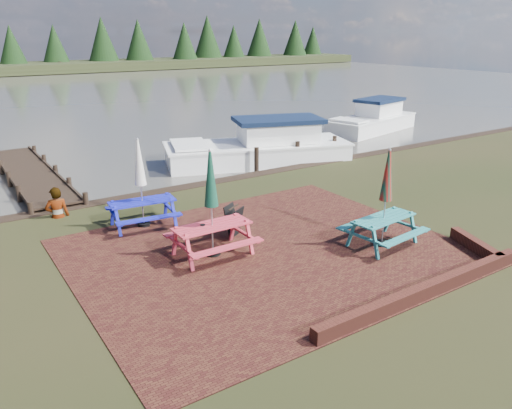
{
  "coord_description": "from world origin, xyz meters",
  "views": [
    {
      "loc": [
        -6.36,
        -8.18,
        5.12
      ],
      "look_at": [
        0.15,
        1.7,
        1.0
      ],
      "focal_mm": 35.0,
      "sensor_mm": 36.0,
      "label": 1
    }
  ],
  "objects_px": {
    "boat_near": "(261,149)",
    "boat_far": "(373,121)",
    "chalkboard": "(234,221)",
    "picnic_table_teal": "(384,213)",
    "picnic_table_blue": "(142,197)",
    "jetty": "(32,174)",
    "picnic_table_red": "(212,220)",
    "person": "(54,188)"
  },
  "relations": [
    {
      "from": "boat_far",
      "to": "chalkboard",
      "type": "bearing_deg",
      "value": 108.9
    },
    {
      "from": "boat_near",
      "to": "boat_far",
      "type": "bearing_deg",
      "value": -56.08
    },
    {
      "from": "picnic_table_teal",
      "to": "chalkboard",
      "type": "relative_size",
      "value": 3.0
    },
    {
      "from": "picnic_table_red",
      "to": "boat_far",
      "type": "height_order",
      "value": "picnic_table_red"
    },
    {
      "from": "picnic_table_teal",
      "to": "boat_far",
      "type": "distance_m",
      "value": 16.64
    },
    {
      "from": "picnic_table_red",
      "to": "chalkboard",
      "type": "distance_m",
      "value": 1.36
    },
    {
      "from": "picnic_table_red",
      "to": "jetty",
      "type": "xyz_separation_m",
      "value": [
        -2.32,
        9.71,
        -0.79
      ]
    },
    {
      "from": "picnic_table_teal",
      "to": "picnic_table_red",
      "type": "height_order",
      "value": "picnic_table_red"
    },
    {
      "from": "picnic_table_blue",
      "to": "jetty",
      "type": "xyz_separation_m",
      "value": [
        -1.64,
        6.98,
        -0.74
      ]
    },
    {
      "from": "chalkboard",
      "to": "boat_near",
      "type": "xyz_separation_m",
      "value": [
        5.34,
        6.64,
        -0.0
      ]
    },
    {
      "from": "boat_far",
      "to": "jetty",
      "type": "bearing_deg",
      "value": 77.39
    },
    {
      "from": "picnic_table_teal",
      "to": "chalkboard",
      "type": "bearing_deg",
      "value": 131.64
    },
    {
      "from": "picnic_table_teal",
      "to": "person",
      "type": "bearing_deg",
      "value": 127.92
    },
    {
      "from": "chalkboard",
      "to": "boat_far",
      "type": "bearing_deg",
      "value": 1.42
    },
    {
      "from": "picnic_table_teal",
      "to": "boat_near",
      "type": "height_order",
      "value": "picnic_table_teal"
    },
    {
      "from": "boat_far",
      "to": "picnic_table_teal",
      "type": "bearing_deg",
      "value": 121.63
    },
    {
      "from": "person",
      "to": "chalkboard",
      "type": "bearing_deg",
      "value": 143.47
    },
    {
      "from": "person",
      "to": "boat_near",
      "type": "bearing_deg",
      "value": -151.59
    },
    {
      "from": "person",
      "to": "picnic_table_blue",
      "type": "bearing_deg",
      "value": 144.1
    },
    {
      "from": "picnic_table_red",
      "to": "picnic_table_blue",
      "type": "relative_size",
      "value": 1.06
    },
    {
      "from": "picnic_table_red",
      "to": "boat_near",
      "type": "bearing_deg",
      "value": 49.03
    },
    {
      "from": "picnic_table_red",
      "to": "person",
      "type": "relative_size",
      "value": 1.44
    },
    {
      "from": "jetty",
      "to": "person",
      "type": "distance_m",
      "value": 5.01
    },
    {
      "from": "picnic_table_teal",
      "to": "picnic_table_blue",
      "type": "xyz_separation_m",
      "value": [
        -4.54,
        4.55,
        -0.0
      ]
    },
    {
      "from": "jetty",
      "to": "boat_far",
      "type": "relative_size",
      "value": 1.39
    },
    {
      "from": "picnic_table_teal",
      "to": "picnic_table_blue",
      "type": "distance_m",
      "value": 6.43
    },
    {
      "from": "picnic_table_teal",
      "to": "picnic_table_red",
      "type": "xyz_separation_m",
      "value": [
        -3.86,
        1.82,
        0.04
      ]
    },
    {
      "from": "picnic_table_red",
      "to": "chalkboard",
      "type": "height_order",
      "value": "picnic_table_red"
    },
    {
      "from": "picnic_table_teal",
      "to": "chalkboard",
      "type": "distance_m",
      "value": 3.83
    },
    {
      "from": "picnic_table_blue",
      "to": "boat_far",
      "type": "bearing_deg",
      "value": 30.32
    },
    {
      "from": "picnic_table_teal",
      "to": "picnic_table_red",
      "type": "bearing_deg",
      "value": 148.63
    },
    {
      "from": "picnic_table_red",
      "to": "jetty",
      "type": "height_order",
      "value": "picnic_table_red"
    },
    {
      "from": "boat_far",
      "to": "person",
      "type": "xyz_separation_m",
      "value": [
        -18.14,
        -5.16,
        0.52
      ]
    },
    {
      "from": "jetty",
      "to": "boat_far",
      "type": "xyz_separation_m",
      "value": [
        17.95,
        0.21,
        0.27
      ]
    },
    {
      "from": "picnic_table_red",
      "to": "boat_far",
      "type": "bearing_deg",
      "value": 32.3
    },
    {
      "from": "boat_near",
      "to": "boat_far",
      "type": "height_order",
      "value": "boat_near"
    },
    {
      "from": "picnic_table_teal",
      "to": "chalkboard",
      "type": "height_order",
      "value": "picnic_table_teal"
    },
    {
      "from": "picnic_table_blue",
      "to": "boat_near",
      "type": "xyz_separation_m",
      "value": [
        7.06,
        4.64,
        -0.44
      ]
    },
    {
      "from": "picnic_table_blue",
      "to": "jetty",
      "type": "relative_size",
      "value": 0.27
    },
    {
      "from": "picnic_table_red",
      "to": "boat_far",
      "type": "relative_size",
      "value": 0.4
    },
    {
      "from": "picnic_table_teal",
      "to": "person",
      "type": "distance_m",
      "value": 9.16
    },
    {
      "from": "picnic_table_teal",
      "to": "boat_near",
      "type": "distance_m",
      "value": 9.55
    }
  ]
}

